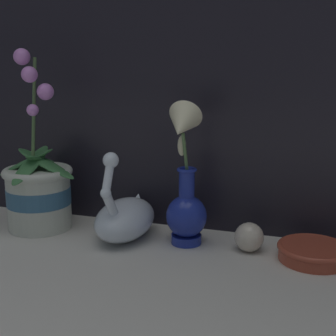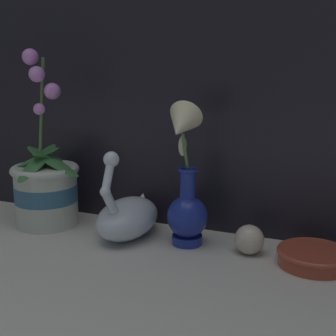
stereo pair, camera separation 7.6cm
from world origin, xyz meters
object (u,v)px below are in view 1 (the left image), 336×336
(orchid_potted_plant, at_px, (39,189))
(amber_dish, at_px, (313,251))
(glass_sphere, at_px, (249,237))
(swan_figurine, at_px, (125,216))
(blue_vase, at_px, (185,192))

(orchid_potted_plant, bearing_deg, amber_dish, -0.09)
(orchid_potted_plant, bearing_deg, glass_sphere, 0.82)
(glass_sphere, xyz_separation_m, amber_dish, (0.13, -0.01, -0.01))
(glass_sphere, bearing_deg, orchid_potted_plant, -179.18)
(swan_figurine, distance_m, blue_vase, 0.16)
(swan_figurine, relative_size, amber_dish, 1.52)
(orchid_potted_plant, xyz_separation_m, amber_dish, (0.64, -0.00, -0.08))
(blue_vase, bearing_deg, swan_figurine, 179.03)
(orchid_potted_plant, xyz_separation_m, glass_sphere, (0.51, 0.01, -0.07))
(swan_figurine, bearing_deg, blue_vase, -0.97)
(swan_figurine, height_order, blue_vase, blue_vase)
(blue_vase, distance_m, glass_sphere, 0.17)
(glass_sphere, bearing_deg, blue_vase, -176.51)
(orchid_potted_plant, xyz_separation_m, blue_vase, (0.37, -0.00, 0.02))
(orchid_potted_plant, relative_size, blue_vase, 1.33)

